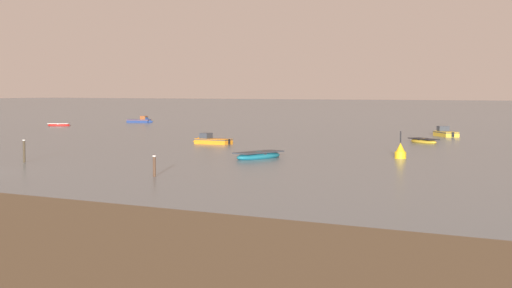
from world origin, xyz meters
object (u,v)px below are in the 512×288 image
object	(u,v)px
rowboat_moored_3	(424,141)
rowboat_moored_4	(259,156)
mooring_post_left	(24,151)
motorboat_moored_0	(143,121)
motorboat_moored_1	(444,134)
mooring_post_right	(154,166)
channel_buoy	(400,153)
rowboat_moored_0	(59,125)
motorboat_moored_2	(208,141)

from	to	relation	value
rowboat_moored_3	rowboat_moored_4	size ratio (longest dim) A/B	0.83
mooring_post_left	rowboat_moored_4	bearing A→B (deg)	44.01
rowboat_moored_3	rowboat_moored_4	bearing A→B (deg)	115.72
motorboat_moored_0	motorboat_moored_1	world-z (taller)	motorboat_moored_1
mooring_post_left	rowboat_moored_3	bearing A→B (deg)	65.76
rowboat_moored_4	motorboat_moored_1	xyz separation A→B (m)	(1.57, 38.23, 0.06)
mooring_post_right	channel_buoy	bearing A→B (deg)	70.16
motorboat_moored_1	channel_buoy	distance (m)	33.38
motorboat_moored_0	rowboat_moored_3	distance (m)	63.22
rowboat_moored_3	channel_buoy	distance (m)	19.95
rowboat_moored_0	rowboat_moored_4	bearing A→B (deg)	-60.20
rowboat_moored_0	mooring_post_right	bearing A→B (deg)	-69.17
motorboat_moored_1	mooring_post_right	bearing A→B (deg)	138.68
rowboat_moored_0	motorboat_moored_1	size ratio (longest dim) A/B	0.80
motorboat_moored_2	mooring_post_left	distance (m)	24.63
rowboat_moored_4	channel_buoy	world-z (taller)	channel_buoy
channel_buoy	mooring_post_left	world-z (taller)	channel_buoy
rowboat_moored_0	channel_buoy	xyz separation A→B (m)	(65.82, -28.90, 0.31)
rowboat_moored_3	motorboat_moored_1	bearing A→B (deg)	-44.17
channel_buoy	mooring_post_right	bearing A→B (deg)	-109.84
rowboat_moored_0	channel_buoy	size ratio (longest dim) A/B	1.54
rowboat_moored_4	mooring_post_right	distance (m)	15.28
mooring_post_left	motorboat_moored_0	bearing A→B (deg)	123.01
rowboat_moored_0	rowboat_moored_3	world-z (taller)	rowboat_moored_3
motorboat_moored_0	mooring_post_right	bearing A→B (deg)	-66.19
rowboat_moored_0	motorboat_moored_1	xyz separation A→B (m)	(57.98, 3.54, 0.12)
rowboat_moored_3	mooring_post_left	xyz separation A→B (m)	(-16.78, -37.28, 0.64)
rowboat_moored_3	motorboat_moored_1	xyz separation A→B (m)	(-2.52, 13.21, 0.09)
rowboat_moored_3	channel_buoy	size ratio (longest dim) A/B	1.77
rowboat_moored_4	motorboat_moored_2	xyz separation A→B (m)	(-13.56, 12.35, 0.04)
rowboat_moored_3	rowboat_moored_4	world-z (taller)	rowboat_moored_4
motorboat_moored_2	mooring_post_left	size ratio (longest dim) A/B	2.29
channel_buoy	mooring_post_right	xyz separation A→B (m)	(-7.56, -20.95, 0.19)
rowboat_moored_4	motorboat_moored_2	bearing A→B (deg)	-122.24
rowboat_moored_3	mooring_post_left	size ratio (longest dim) A/B	2.15
motorboat_moored_2	mooring_post_right	distance (m)	31.54
motorboat_moored_0	rowboat_moored_3	size ratio (longest dim) A/B	1.13
mooring_post_right	rowboat_moored_4	bearing A→B (deg)	96.94
rowboat_moored_4	mooring_post_left	bearing A→B (deg)	-35.90
rowboat_moored_3	motorboat_moored_1	size ratio (longest dim) A/B	0.91
rowboat_moored_4	channel_buoy	bearing A→B (deg)	131.71
motorboat_moored_2	mooring_post_right	bearing A→B (deg)	117.14
rowboat_moored_4	motorboat_moored_1	world-z (taller)	motorboat_moored_1
motorboat_moored_1	motorboat_moored_2	world-z (taller)	motorboat_moored_1
motorboat_moored_0	mooring_post_left	distance (m)	75.17
rowboat_moored_3	mooring_post_right	xyz separation A→B (m)	(-2.25, -40.19, 0.47)
rowboat_moored_3	mooring_post_right	bearing A→B (deg)	121.81
rowboat_moored_0	mooring_post_left	world-z (taller)	mooring_post_left
motorboat_moored_0	channel_buoy	distance (m)	77.46
mooring_post_right	motorboat_moored_0	bearing A→B (deg)	130.08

